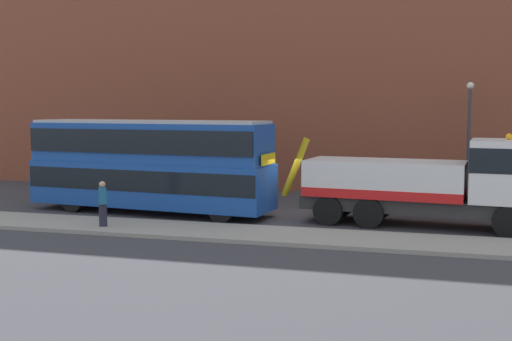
{
  "coord_description": "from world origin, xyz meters",
  "views": [
    {
      "loc": [
        5.61,
        -25.55,
        4.64
      ],
      "look_at": [
        -1.37,
        -0.59,
        2.0
      ],
      "focal_mm": 43.99,
      "sensor_mm": 36.0,
      "label": 1
    }
  ],
  "objects_px": {
    "double_decker_bus": "(150,162)",
    "pedestrian_onlooker": "(103,204)",
    "recovery_tow_truck": "(431,182)",
    "street_lamp": "(469,131)"
  },
  "relations": [
    {
      "from": "double_decker_bus",
      "to": "pedestrian_onlooker",
      "type": "distance_m",
      "value": 4.24
    },
    {
      "from": "recovery_tow_truck",
      "to": "pedestrian_onlooker",
      "type": "height_order",
      "value": "recovery_tow_truck"
    },
    {
      "from": "pedestrian_onlooker",
      "to": "street_lamp",
      "type": "distance_m",
      "value": 17.77
    },
    {
      "from": "recovery_tow_truck",
      "to": "street_lamp",
      "type": "xyz_separation_m",
      "value": [
        1.71,
        7.15,
        1.71
      ]
    },
    {
      "from": "recovery_tow_truck",
      "to": "double_decker_bus",
      "type": "distance_m",
      "value": 11.86
    },
    {
      "from": "double_decker_bus",
      "to": "pedestrian_onlooker",
      "type": "xyz_separation_m",
      "value": [
        -0.05,
        -4.05,
        -1.25
      ]
    },
    {
      "from": "double_decker_bus",
      "to": "pedestrian_onlooker",
      "type": "relative_size",
      "value": 6.55
    },
    {
      "from": "double_decker_bus",
      "to": "street_lamp",
      "type": "height_order",
      "value": "street_lamp"
    },
    {
      "from": "recovery_tow_truck",
      "to": "double_decker_bus",
      "type": "height_order",
      "value": "double_decker_bus"
    },
    {
      "from": "recovery_tow_truck",
      "to": "street_lamp",
      "type": "height_order",
      "value": "street_lamp"
    }
  ]
}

